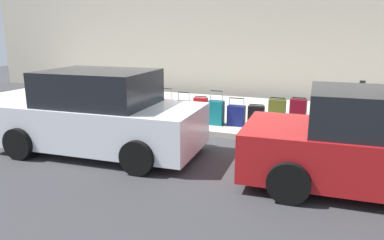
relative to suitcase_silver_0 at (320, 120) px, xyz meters
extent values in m
plane|color=#333335|center=(3.12, 0.79, -0.45)|extent=(40.00, 40.00, 0.00)
cube|color=#ADA89E|center=(3.12, -1.71, -0.38)|extent=(18.00, 5.00, 0.14)
cube|color=#9EA0A8|center=(0.00, 0.00, 0.00)|extent=(0.47, 0.24, 0.63)
cube|color=black|center=(0.00, 0.00, 0.00)|extent=(0.46, 0.08, 0.64)
cylinder|color=gray|center=(-0.19, 0.02, 0.33)|extent=(0.02, 0.02, 0.04)
cylinder|color=gray|center=(0.19, -0.02, 0.33)|extent=(0.02, 0.02, 0.04)
cylinder|color=black|center=(0.00, 0.00, 0.35)|extent=(0.39, 0.06, 0.02)
cylinder|color=black|center=(-0.20, 0.02, -0.29)|extent=(0.05, 0.02, 0.04)
cylinder|color=black|center=(0.20, -0.02, -0.29)|extent=(0.05, 0.02, 0.04)
cube|color=maroon|center=(0.51, -0.01, 0.08)|extent=(0.39, 0.27, 0.78)
cube|color=black|center=(0.51, -0.01, 0.08)|extent=(0.38, 0.06, 0.79)
cylinder|color=gray|center=(0.35, -0.01, 0.48)|extent=(0.02, 0.02, 0.04)
cylinder|color=gray|center=(0.67, -0.02, 0.48)|extent=(0.02, 0.02, 0.04)
cylinder|color=black|center=(0.51, -0.01, 0.50)|extent=(0.32, 0.04, 0.02)
cylinder|color=black|center=(0.35, -0.01, -0.29)|extent=(0.04, 0.02, 0.04)
cylinder|color=black|center=(0.67, -0.02, -0.29)|extent=(0.04, 0.02, 0.04)
cube|color=#59601E|center=(1.00, 0.03, 0.06)|extent=(0.41, 0.20, 0.75)
cube|color=black|center=(1.00, 0.03, 0.06)|extent=(0.42, 0.05, 0.77)
cylinder|color=gray|center=(0.83, 0.02, 0.46)|extent=(0.02, 0.02, 0.04)
cylinder|color=gray|center=(1.18, 0.04, 0.46)|extent=(0.02, 0.02, 0.04)
cylinder|color=black|center=(1.00, 0.03, 0.48)|extent=(0.35, 0.04, 0.02)
cylinder|color=black|center=(0.82, 0.02, -0.29)|extent=(0.04, 0.02, 0.04)
cylinder|color=black|center=(1.18, 0.04, -0.29)|extent=(0.04, 0.02, 0.04)
cube|color=black|center=(1.50, 0.05, -0.04)|extent=(0.41, 0.25, 0.55)
cube|color=black|center=(1.50, 0.05, -0.04)|extent=(0.41, 0.07, 0.56)
cylinder|color=gray|center=(1.34, 0.04, 0.26)|extent=(0.02, 0.02, 0.04)
cylinder|color=gray|center=(1.67, 0.06, 0.26)|extent=(0.02, 0.02, 0.04)
cylinder|color=black|center=(1.50, 0.05, 0.28)|extent=(0.34, 0.05, 0.02)
cylinder|color=black|center=(1.33, 0.04, -0.29)|extent=(0.05, 0.02, 0.04)
cylinder|color=black|center=(1.68, 0.06, -0.29)|extent=(0.05, 0.02, 0.04)
cube|color=navy|center=(2.02, 0.02, -0.05)|extent=(0.44, 0.25, 0.52)
cube|color=black|center=(2.02, 0.02, -0.05)|extent=(0.44, 0.05, 0.53)
cylinder|color=gray|center=(1.83, 0.02, 0.30)|extent=(0.02, 0.02, 0.19)
cylinder|color=gray|center=(2.21, 0.02, 0.30)|extent=(0.02, 0.02, 0.19)
cylinder|color=black|center=(2.02, 0.02, 0.40)|extent=(0.38, 0.03, 0.02)
cylinder|color=black|center=(1.83, 0.02, -0.29)|extent=(0.04, 0.02, 0.04)
cylinder|color=black|center=(2.21, 0.02, -0.29)|extent=(0.04, 0.02, 0.04)
cube|color=#0F606B|center=(2.53, 0.12, 0.00)|extent=(0.39, 0.26, 0.63)
cube|color=black|center=(2.53, 0.12, 0.00)|extent=(0.39, 0.06, 0.64)
cylinder|color=gray|center=(2.37, 0.12, 0.44)|extent=(0.02, 0.02, 0.26)
cylinder|color=gray|center=(2.68, 0.11, 0.44)|extent=(0.02, 0.02, 0.26)
cylinder|color=black|center=(2.53, 0.12, 0.57)|extent=(0.32, 0.04, 0.02)
cylinder|color=black|center=(2.36, 0.12, -0.29)|extent=(0.04, 0.02, 0.04)
cylinder|color=black|center=(2.69, 0.11, -0.29)|extent=(0.04, 0.02, 0.04)
cube|color=red|center=(2.99, 0.00, 0.01)|extent=(0.38, 0.22, 0.65)
cube|color=black|center=(2.99, 0.00, 0.01)|extent=(0.37, 0.07, 0.67)
cylinder|color=gray|center=(2.84, -0.02, 0.36)|extent=(0.02, 0.02, 0.04)
cylinder|color=gray|center=(3.14, 0.01, 0.36)|extent=(0.02, 0.02, 0.04)
cylinder|color=black|center=(2.99, 0.00, 0.38)|extent=(0.30, 0.05, 0.02)
cylinder|color=black|center=(2.84, -0.02, -0.29)|extent=(0.05, 0.02, 0.04)
cylinder|color=black|center=(3.15, 0.01, -0.29)|extent=(0.05, 0.02, 0.04)
cube|color=#9EA0A8|center=(3.46, 0.06, -0.03)|extent=(0.37, 0.24, 0.56)
cube|color=black|center=(3.46, 0.06, -0.03)|extent=(0.37, 0.05, 0.57)
cylinder|color=gray|center=(3.30, 0.05, 0.36)|extent=(0.02, 0.02, 0.22)
cylinder|color=gray|center=(3.61, 0.07, 0.36)|extent=(0.02, 0.02, 0.22)
cylinder|color=black|center=(3.46, 0.06, 0.47)|extent=(0.30, 0.03, 0.02)
cylinder|color=black|center=(3.30, 0.05, -0.29)|extent=(0.04, 0.02, 0.04)
cylinder|color=black|center=(3.61, 0.07, -0.29)|extent=(0.04, 0.02, 0.04)
cube|color=maroon|center=(3.91, 0.13, -0.04)|extent=(0.36, 0.28, 0.55)
cube|color=black|center=(3.91, 0.13, -0.04)|extent=(0.36, 0.06, 0.56)
cylinder|color=gray|center=(3.77, 0.13, 0.39)|extent=(0.02, 0.02, 0.32)
cylinder|color=gray|center=(4.05, 0.12, 0.39)|extent=(0.02, 0.02, 0.32)
cylinder|color=black|center=(3.91, 0.13, 0.55)|extent=(0.29, 0.04, 0.02)
cylinder|color=black|center=(3.76, 0.14, -0.29)|extent=(0.04, 0.02, 0.04)
cylinder|color=black|center=(4.06, 0.12, -0.29)|extent=(0.04, 0.02, 0.04)
cube|color=#59601E|center=(4.41, 0.02, -0.05)|extent=(0.46, 0.22, 0.52)
cube|color=black|center=(4.41, 0.02, -0.05)|extent=(0.47, 0.04, 0.53)
cylinder|color=gray|center=(4.21, 0.03, 0.32)|extent=(0.02, 0.02, 0.22)
cylinder|color=gray|center=(4.61, 0.02, 0.32)|extent=(0.02, 0.02, 0.22)
cylinder|color=black|center=(4.41, 0.02, 0.43)|extent=(0.40, 0.03, 0.02)
cylinder|color=black|center=(4.21, 0.03, -0.29)|extent=(0.04, 0.02, 0.04)
cylinder|color=black|center=(4.61, 0.02, -0.29)|extent=(0.04, 0.02, 0.04)
cylinder|color=#99999E|center=(5.26, 0.05, -0.02)|extent=(0.20, 0.20, 0.60)
sphere|color=#99999E|center=(5.26, 0.05, 0.33)|extent=(0.21, 0.21, 0.21)
cylinder|color=#99999E|center=(5.41, 0.05, 0.01)|extent=(0.09, 0.10, 0.09)
cylinder|color=#99999E|center=(5.11, 0.05, 0.01)|extent=(0.09, 0.10, 0.09)
cylinder|color=brown|center=(6.00, 0.20, 0.10)|extent=(0.14, 0.14, 0.83)
cylinder|color=slate|center=(-0.83, -0.20, 0.21)|extent=(0.05, 0.05, 1.05)
cube|color=#1E2328|center=(-0.83, -0.20, 0.85)|extent=(0.12, 0.09, 0.22)
cube|color=#AD1619|center=(-1.01, 2.68, 0.12)|extent=(4.36, 2.02, 0.79)
cylinder|color=black|center=(0.26, 3.66, -0.13)|extent=(0.65, 0.25, 0.64)
cylinder|color=black|center=(0.35, 1.82, -0.13)|extent=(0.65, 0.25, 0.64)
cube|color=silver|center=(4.24, 2.68, 0.15)|extent=(4.30, 2.05, 0.85)
cube|color=black|center=(4.24, 2.68, 0.92)|extent=(2.28, 1.79, 0.69)
cylinder|color=black|center=(5.49, 3.67, -0.13)|extent=(0.65, 0.26, 0.64)
cylinder|color=black|center=(5.59, 1.83, -0.13)|extent=(0.65, 0.26, 0.64)
cylinder|color=black|center=(2.88, 3.52, -0.13)|extent=(0.65, 0.26, 0.64)
cylinder|color=black|center=(2.99, 1.69, -0.13)|extent=(0.65, 0.26, 0.64)
camera|label=1|loc=(-0.23, 8.76, 2.01)|focal=33.69mm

